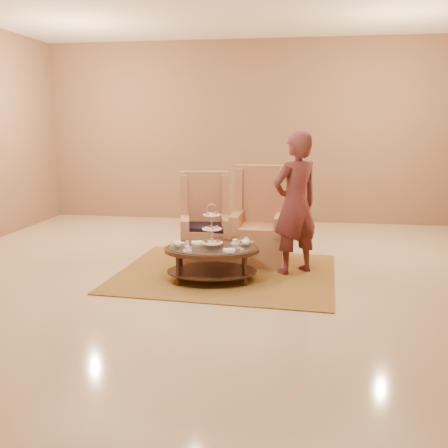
% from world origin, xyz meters
% --- Properties ---
extents(ground, '(8.00, 8.00, 0.00)m').
position_xyz_m(ground, '(0.00, 0.00, 0.00)').
color(ground, beige).
rests_on(ground, ground).
extents(ceiling, '(8.00, 8.00, 0.02)m').
position_xyz_m(ceiling, '(0.00, 0.00, 0.00)').
color(ceiling, white).
rests_on(ceiling, ground).
extents(wall_back, '(8.00, 0.04, 3.50)m').
position_xyz_m(wall_back, '(0.00, 4.00, 1.75)').
color(wall_back, '#906A4E').
rests_on(wall_back, ground).
extents(rug, '(2.89, 2.46, 0.01)m').
position_xyz_m(rug, '(0.15, 0.32, 0.01)').
color(rug, olive).
rests_on(rug, ground).
extents(tea_table, '(1.28, 0.98, 0.98)m').
position_xyz_m(tea_table, '(0.03, -0.03, 0.36)').
color(tea_table, black).
rests_on(tea_table, ground).
extents(armchair_left, '(0.82, 0.84, 1.26)m').
position_xyz_m(armchair_left, '(-0.24, 0.89, 0.43)').
color(armchair_left, tan).
rests_on(armchair_left, ground).
extents(armchair_right, '(0.75, 0.78, 1.35)m').
position_xyz_m(armchair_right, '(0.53, 1.01, 0.45)').
color(armchair_right, tan).
rests_on(armchair_right, ground).
extents(person, '(0.80, 0.76, 1.83)m').
position_xyz_m(person, '(1.02, 0.48, 0.92)').
color(person, '#5B272A').
rests_on(person, ground).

